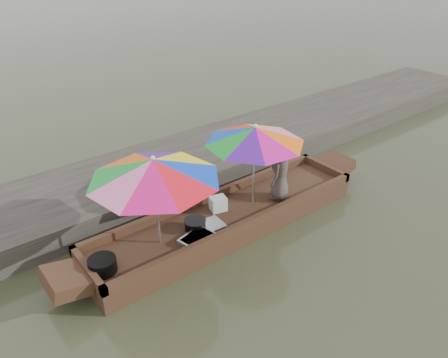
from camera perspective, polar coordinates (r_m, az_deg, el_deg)
water at (r=8.01m, az=0.44°, el=-6.53°), size 80.00×80.00×0.00m
dock at (r=9.44m, az=-7.87°, el=0.93°), size 22.00×2.20×0.50m
boat_hull at (r=7.91m, az=0.45°, el=-5.50°), size 5.30×1.20×0.35m
cooking_pot at (r=6.75m, az=-15.59°, el=-10.78°), size 0.42×0.42×0.22m
tray_crayfish at (r=7.13m, az=-3.51°, el=-7.81°), size 0.64×0.51×0.09m
tray_scallop at (r=7.41m, az=-2.20°, el=-6.26°), size 0.58×0.42×0.06m
charcoal_grill at (r=7.38m, az=-3.80°, el=-6.01°), size 0.35×0.35×0.16m
supply_bag at (r=7.82m, az=-0.77°, el=-3.24°), size 0.33×0.28×0.26m
vendor at (r=8.04m, az=7.42°, el=0.95°), size 0.64×0.54×1.11m
umbrella_bow at (r=6.75m, az=-8.79°, el=-2.93°), size 2.39×2.39×1.55m
umbrella_stern at (r=7.75m, az=3.91°, el=1.84°), size 2.14×2.14×1.55m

